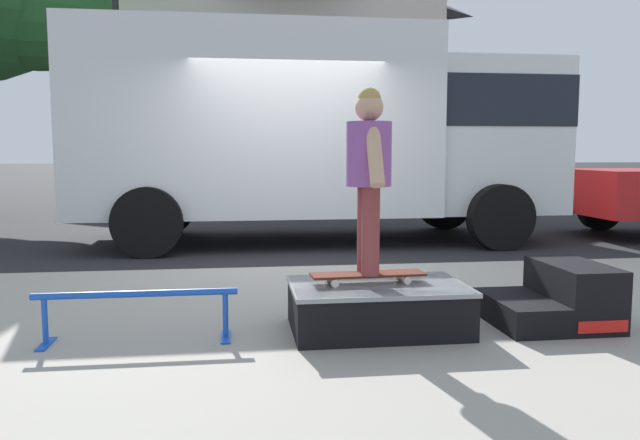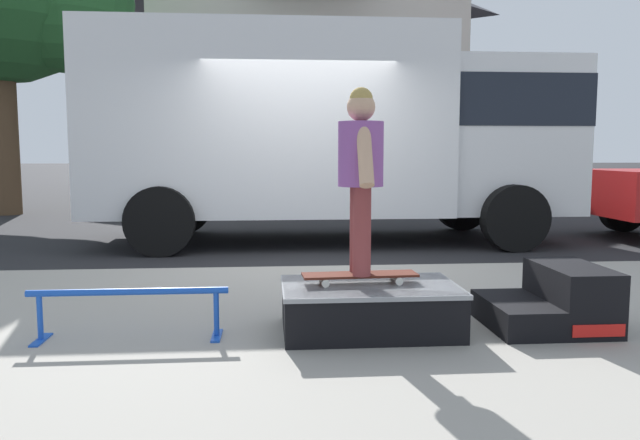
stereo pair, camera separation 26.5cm
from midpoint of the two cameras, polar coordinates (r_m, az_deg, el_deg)
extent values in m
plane|color=black|center=(7.18, -3.18, -4.46)|extent=(140.00, 140.00, 0.00)
cube|color=gray|center=(4.27, 0.01, -11.10)|extent=(50.00, 5.00, 0.12)
cube|color=black|center=(4.28, 3.50, -7.97)|extent=(1.16, 0.74, 0.32)
cube|color=gray|center=(4.25, 3.51, -6.06)|extent=(1.18, 0.76, 0.03)
cube|color=black|center=(4.60, 16.22, -8.04)|extent=(0.40, 0.74, 0.19)
cube|color=black|center=(4.74, 20.68, -6.30)|extent=(0.40, 0.74, 0.43)
cube|color=red|center=(4.46, 22.93, -9.00)|extent=(0.35, 0.01, 0.08)
cylinder|color=blue|center=(4.20, -18.23, -6.45)|extent=(1.28, 0.04, 0.04)
cylinder|color=blue|center=(4.37, -25.48, -8.35)|extent=(0.04, 0.04, 0.31)
cube|color=blue|center=(4.41, -25.39, -10.23)|extent=(0.06, 0.28, 0.01)
cylinder|color=blue|center=(4.17, -10.47, -8.54)|extent=(0.04, 0.04, 0.31)
cube|color=blue|center=(4.21, -10.42, -10.51)|extent=(0.06, 0.28, 0.01)
cube|color=#4C1E14|center=(4.26, 2.62, -4.99)|extent=(0.79, 0.24, 0.02)
cylinder|color=silver|center=(4.41, 5.51, -5.06)|extent=(0.05, 0.03, 0.05)
cylinder|color=silver|center=(4.24, 6.19, -5.53)|extent=(0.05, 0.03, 0.05)
cylinder|color=silver|center=(4.30, -0.91, -5.33)|extent=(0.05, 0.03, 0.05)
cylinder|color=silver|center=(4.13, -0.49, -5.82)|extent=(0.05, 0.03, 0.05)
cylinder|color=brown|center=(4.28, 2.46, -0.80)|extent=(0.12, 0.12, 0.59)
cylinder|color=brown|center=(4.14, 2.83, -1.05)|extent=(0.12, 0.12, 0.59)
cylinder|color=#8C4C99|center=(4.18, 2.67, 6.04)|extent=(0.30, 0.30, 0.43)
cylinder|color=tan|center=(4.36, 2.23, 5.90)|extent=(0.09, 0.26, 0.41)
cylinder|color=tan|center=(3.99, 3.16, 5.86)|extent=(0.09, 0.26, 0.41)
sphere|color=tan|center=(4.19, 2.70, 10.27)|extent=(0.19, 0.19, 0.19)
sphere|color=tan|center=(4.19, 2.70, 10.98)|extent=(0.16, 0.16, 0.16)
cube|color=white|center=(9.25, -6.84, 8.78)|extent=(5.00, 2.35, 2.60)
cube|color=white|center=(9.91, 13.71, 7.32)|extent=(1.90, 2.16, 2.20)
cube|color=black|center=(9.93, 13.79, 10.11)|extent=(1.92, 2.19, 0.70)
cylinder|color=black|center=(11.00, 10.60, 1.52)|extent=(0.90, 0.28, 0.90)
cylinder|color=black|center=(8.81, 15.37, 0.26)|extent=(0.90, 0.28, 0.90)
cylinder|color=black|center=(10.52, -14.47, 1.23)|extent=(0.90, 0.28, 0.90)
cylinder|color=black|center=(8.21, -16.40, -0.19)|extent=(0.90, 0.28, 0.90)
cylinder|color=black|center=(11.72, 23.63, 0.95)|extent=(0.72, 0.24, 0.72)
cube|color=beige|center=(21.42, -4.07, 10.67)|extent=(9.00, 7.50, 6.00)
cube|color=#B2ADA3|center=(17.36, -3.21, 6.44)|extent=(9.00, 0.50, 2.80)
camera|label=1|loc=(0.13, -91.43, -0.16)|focal=34.98mm
camera|label=2|loc=(0.13, 88.57, 0.16)|focal=34.98mm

